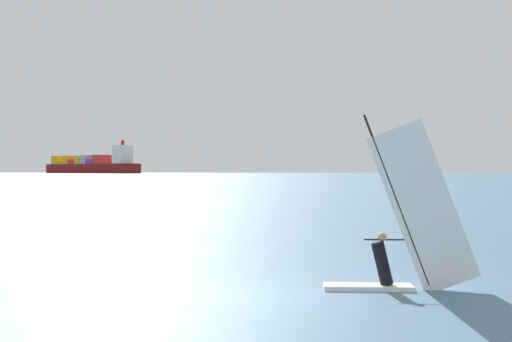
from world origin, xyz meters
name	(u,v)px	position (x,y,z in m)	size (l,w,h in m)	color
ground_plane	(238,295)	(0.00, 0.00, 0.00)	(4000.00, 4000.00, 0.00)	#476B84
windsurfer	(398,241)	(3.92, -0.97, 1.23)	(3.65, 2.03, 4.52)	white
cargo_ship	(92,165)	(101.86, 756.74, 9.56)	(92.84, 150.23, 37.73)	maroon
distant_headland	(143,161)	(292.75, 1339.73, 23.94)	(882.40, 373.05, 47.89)	#756B56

